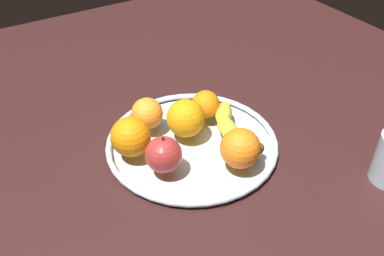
# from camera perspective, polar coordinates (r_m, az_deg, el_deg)

# --- Properties ---
(ground_plane) EXTENTS (1.59, 1.59, 0.04)m
(ground_plane) POSITION_cam_1_polar(r_m,az_deg,el_deg) (0.89, 0.00, -3.45)
(ground_plane) COLOR black
(fruit_bowl) EXTENTS (0.35, 0.35, 0.02)m
(fruit_bowl) POSITION_cam_1_polar(r_m,az_deg,el_deg) (0.87, 0.00, -2.01)
(fruit_bowl) COLOR silver
(fruit_bowl) RESTS_ON ground_plane
(banana) EXTENTS (0.18, 0.09, 0.03)m
(banana) POSITION_cam_1_polar(r_m,az_deg,el_deg) (0.87, 5.47, -0.04)
(banana) COLOR yellow
(banana) RESTS_ON fruit_bowl
(apple) EXTENTS (0.07, 0.07, 0.08)m
(apple) POSITION_cam_1_polar(r_m,az_deg,el_deg) (0.78, -3.82, -3.59)
(apple) COLOR #AB302E
(apple) RESTS_ON fruit_bowl
(orange_center) EXTENTS (0.08, 0.08, 0.08)m
(orange_center) POSITION_cam_1_polar(r_m,az_deg,el_deg) (0.86, -1.10, 1.24)
(orange_center) COLOR orange
(orange_center) RESTS_ON fruit_bowl
(orange_front_left) EXTENTS (0.07, 0.07, 0.07)m
(orange_front_left) POSITION_cam_1_polar(r_m,az_deg,el_deg) (0.89, -6.03, 1.96)
(orange_front_left) COLOR orange
(orange_front_left) RESTS_ON fruit_bowl
(orange_front_right) EXTENTS (0.06, 0.06, 0.06)m
(orange_front_right) POSITION_cam_1_polar(r_m,az_deg,el_deg) (0.92, 1.84, 3.18)
(orange_front_right) COLOR orange
(orange_front_right) RESTS_ON fruit_bowl
(orange_back_left) EXTENTS (0.08, 0.08, 0.08)m
(orange_back_left) POSITION_cam_1_polar(r_m,az_deg,el_deg) (0.82, -8.21, -1.15)
(orange_back_left) COLOR orange
(orange_back_left) RESTS_ON fruit_bowl
(orange_back_right) EXTENTS (0.08, 0.08, 0.08)m
(orange_back_right) POSITION_cam_1_polar(r_m,az_deg,el_deg) (0.79, 6.49, -2.70)
(orange_back_right) COLOR orange
(orange_back_right) RESTS_ON fruit_bowl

